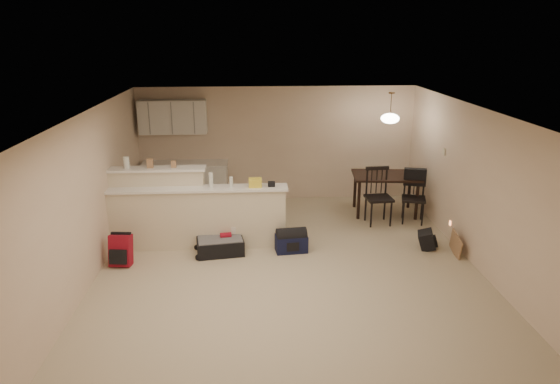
{
  "coord_description": "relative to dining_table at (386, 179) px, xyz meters",
  "views": [
    {
      "loc": [
        -0.57,
        -7.23,
        3.63
      ],
      "look_at": [
        -0.1,
        0.7,
        1.05
      ],
      "focal_mm": 32.0,
      "sensor_mm": 36.0,
      "label": 1
    }
  ],
  "objects": [
    {
      "name": "small_box",
      "position": [
        -4.07,
        -1.27,
        0.72
      ],
      "size": [
        0.08,
        0.06,
        0.12
      ],
      "primitive_type": "cube",
      "color": "#A27954",
      "rests_on": "breakfast_bar"
    },
    {
      "name": "bottle_a",
      "position": [
        -3.43,
        -1.49,
        0.49
      ],
      "size": [
        0.07,
        0.07,
        0.26
      ],
      "primitive_type": "cylinder",
      "color": "silver",
      "rests_on": "breakfast_bar"
    },
    {
      "name": "suitcase",
      "position": [
        -3.3,
        -1.78,
        -0.6
      ],
      "size": [
        0.84,
        0.61,
        0.26
      ],
      "primitive_type": "cube",
      "rotation": [
        0.0,
        0.0,
        0.15
      ],
      "color": "black",
      "rests_on": "ground"
    },
    {
      "name": "jar",
      "position": [
        -4.86,
        -1.27,
        0.76
      ],
      "size": [
        0.1,
        0.1,
        0.2
      ],
      "primitive_type": "cylinder",
      "color": "silver",
      "rests_on": "breakfast_bar"
    },
    {
      "name": "navy_duffel",
      "position": [
        -2.08,
        -1.78,
        -0.58
      ],
      "size": [
        0.57,
        0.35,
        0.29
      ],
      "primitive_type": "cube",
      "rotation": [
        0.0,
        0.0,
        0.11
      ],
      "color": "#101434",
      "rests_on": "ground"
    },
    {
      "name": "breakfast_bar",
      "position": [
        -3.93,
        -1.41,
        -0.12
      ],
      "size": [
        3.08,
        0.58,
        1.39
      ],
      "color": "beige",
      "rests_on": "ground"
    },
    {
      "name": "room",
      "position": [
        -2.17,
        -2.39,
        0.52
      ],
      "size": [
        7.0,
        7.02,
        2.5
      ],
      "color": "#C3B496",
      "rests_on": "ground"
    },
    {
      "name": "upper_cabinets",
      "position": [
        -4.37,
        0.93,
        1.17
      ],
      "size": [
        1.4,
        0.34,
        0.7
      ],
      "primitive_type": "cube",
      "color": "white",
      "rests_on": "room"
    },
    {
      "name": "red_backpack",
      "position": [
        -4.87,
        -2.12,
        -0.48
      ],
      "size": [
        0.36,
        0.25,
        0.51
      ],
      "primitive_type": "cube",
      "rotation": [
        0.0,
        0.0,
        -0.11
      ],
      "color": "maroon",
      "rests_on": "ground"
    },
    {
      "name": "dining_chair_far",
      "position": [
        0.43,
        -0.54,
        -0.22
      ],
      "size": [
        0.55,
        0.53,
        1.03
      ],
      "primitive_type": null,
      "rotation": [
        0.0,
        0.0,
        -0.27
      ],
      "color": "black",
      "rests_on": "ground"
    },
    {
      "name": "black_daypack",
      "position": [
        0.29,
        -1.78,
        -0.58
      ],
      "size": [
        0.33,
        0.4,
        0.3
      ],
      "primitive_type": "cube",
      "rotation": [
        0.0,
        0.0,
        1.27
      ],
      "color": "black",
      "rests_on": "ground"
    },
    {
      "name": "dining_table",
      "position": [
        0.0,
        0.0,
        0.0
      ],
      "size": [
        1.41,
        1.01,
        0.83
      ],
      "rotation": [
        0.0,
        0.0,
        -0.1
      ],
      "color": "black",
      "rests_on": "ground"
    },
    {
      "name": "cereal_box",
      "position": [
        -4.47,
        -1.27,
        0.74
      ],
      "size": [
        0.1,
        0.07,
        0.16
      ],
      "primitive_type": "cube",
      "color": "#A27954",
      "rests_on": "breakfast_bar"
    },
    {
      "name": "dining_chair_near",
      "position": [
        -0.28,
        -0.57,
        -0.18
      ],
      "size": [
        0.52,
        0.5,
        1.11
      ],
      "primitive_type": null,
      "rotation": [
        0.0,
        0.0,
        0.08
      ],
      "color": "black",
      "rests_on": "ground"
    },
    {
      "name": "bag_lump",
      "position": [
        -2.68,
        -1.49,
        0.43
      ],
      "size": [
        0.22,
        0.18,
        0.14
      ],
      "primitive_type": "cube",
      "color": "#A27954",
      "rests_on": "breakfast_bar"
    },
    {
      "name": "pouch",
      "position": [
        -2.4,
        -1.49,
        0.4
      ],
      "size": [
        0.12,
        0.1,
        0.08
      ],
      "primitive_type": "cube",
      "color": "#A27954",
      "rests_on": "breakfast_bar"
    },
    {
      "name": "cardboard_sheet",
      "position": [
        0.68,
        -2.09,
        -0.55
      ],
      "size": [
        0.05,
        0.48,
        0.37
      ],
      "primitive_type": "cube",
      "rotation": [
        0.0,
        0.0,
        1.52
      ],
      "color": "#A27954",
      "rests_on": "ground"
    },
    {
      "name": "bottle_b",
      "position": [
        -3.09,
        -1.49,
        0.45
      ],
      "size": [
        0.06,
        0.06,
        0.18
      ],
      "primitive_type": "cylinder",
      "color": "silver",
      "rests_on": "breakfast_bar"
    },
    {
      "name": "pendant_lamp",
      "position": [
        -0.0,
        0.0,
        1.26
      ],
      "size": [
        0.36,
        0.36,
        0.62
      ],
      "color": "brown",
      "rests_on": "room"
    },
    {
      "name": "kitchen_counter",
      "position": [
        -4.17,
        0.8,
        -0.28
      ],
      "size": [
        1.8,
        0.6,
        0.9
      ],
      "primitive_type": "cube",
      "color": "white",
      "rests_on": "ground"
    },
    {
      "name": "thermostat",
      "position": [
        0.82,
        -0.84,
        0.77
      ],
      "size": [
        0.02,
        0.12,
        0.12
      ],
      "primitive_type": "cube",
      "color": "beige",
      "rests_on": "room"
    }
  ]
}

